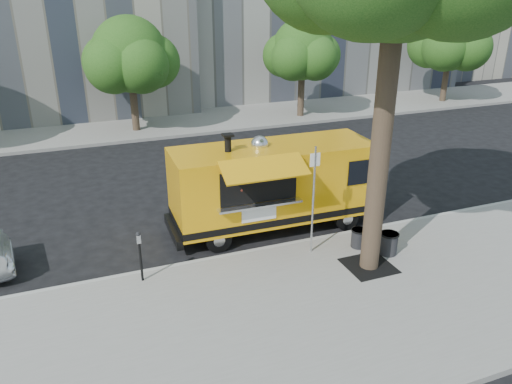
{
  "coord_description": "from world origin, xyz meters",
  "views": [
    {
      "loc": [
        -4.2,
        -12.21,
        6.93
      ],
      "look_at": [
        0.54,
        0.0,
        1.46
      ],
      "focal_mm": 35.0,
      "sensor_mm": 36.0,
      "label": 1
    }
  ],
  "objects_px": {
    "parking_meter": "(140,251)",
    "trash_bin_right": "(389,243)",
    "food_truck": "(273,184)",
    "trash_bin_left": "(359,237)",
    "far_tree_d": "(451,39)",
    "sign_post": "(313,194)",
    "far_tree_b": "(129,55)",
    "far_tree_c": "(303,49)"
  },
  "relations": [
    {
      "from": "parking_meter",
      "to": "sign_post",
      "type": "bearing_deg",
      "value": -2.52
    },
    {
      "from": "far_tree_c",
      "to": "trash_bin_left",
      "type": "xyz_separation_m",
      "value": [
        -5.11,
        -14.2,
        -3.28
      ]
    },
    {
      "from": "food_truck",
      "to": "parking_meter",
      "type": "bearing_deg",
      "value": -156.2
    },
    {
      "from": "far_tree_b",
      "to": "far_tree_d",
      "type": "bearing_deg",
      "value": -0.3
    },
    {
      "from": "far_tree_d",
      "to": "trash_bin_right",
      "type": "relative_size",
      "value": 9.24
    },
    {
      "from": "trash_bin_left",
      "to": "far_tree_d",
      "type": "bearing_deg",
      "value": 43.63
    },
    {
      "from": "far_tree_d",
      "to": "parking_meter",
      "type": "height_order",
      "value": "far_tree_d"
    },
    {
      "from": "far_tree_c",
      "to": "parking_meter",
      "type": "height_order",
      "value": "far_tree_c"
    },
    {
      "from": "far_tree_c",
      "to": "sign_post",
      "type": "height_order",
      "value": "far_tree_c"
    },
    {
      "from": "parking_meter",
      "to": "food_truck",
      "type": "height_order",
      "value": "food_truck"
    },
    {
      "from": "parking_meter",
      "to": "trash_bin_right",
      "type": "xyz_separation_m",
      "value": [
        6.44,
        -1.08,
        -0.51
      ]
    },
    {
      "from": "far_tree_b",
      "to": "food_truck",
      "type": "bearing_deg",
      "value": -79.78
    },
    {
      "from": "trash_bin_right",
      "to": "food_truck",
      "type": "bearing_deg",
      "value": 128.27
    },
    {
      "from": "trash_bin_right",
      "to": "parking_meter",
      "type": "bearing_deg",
      "value": 170.53
    },
    {
      "from": "sign_post",
      "to": "trash_bin_left",
      "type": "distance_m",
      "value": 1.97
    },
    {
      "from": "far_tree_c",
      "to": "food_truck",
      "type": "relative_size",
      "value": 0.82
    },
    {
      "from": "far_tree_b",
      "to": "sign_post",
      "type": "height_order",
      "value": "far_tree_b"
    },
    {
      "from": "far_tree_d",
      "to": "trash_bin_right",
      "type": "xyz_separation_m",
      "value": [
        -14.56,
        -15.03,
        -3.41
      ]
    },
    {
      "from": "far_tree_c",
      "to": "trash_bin_left",
      "type": "height_order",
      "value": "far_tree_c"
    },
    {
      "from": "sign_post",
      "to": "food_truck",
      "type": "bearing_deg",
      "value": 99.69
    },
    {
      "from": "far_tree_b",
      "to": "far_tree_c",
      "type": "height_order",
      "value": "far_tree_b"
    },
    {
      "from": "parking_meter",
      "to": "far_tree_d",
      "type": "bearing_deg",
      "value": 33.6
    },
    {
      "from": "far_tree_c",
      "to": "parking_meter",
      "type": "bearing_deg",
      "value": -128.66
    },
    {
      "from": "food_truck",
      "to": "sign_post",
      "type": "bearing_deg",
      "value": -79.02
    },
    {
      "from": "far_tree_c",
      "to": "far_tree_d",
      "type": "relative_size",
      "value": 0.92
    },
    {
      "from": "trash_bin_left",
      "to": "trash_bin_right",
      "type": "height_order",
      "value": "trash_bin_right"
    },
    {
      "from": "far_tree_c",
      "to": "far_tree_d",
      "type": "height_order",
      "value": "far_tree_d"
    },
    {
      "from": "far_tree_c",
      "to": "sign_post",
      "type": "xyz_separation_m",
      "value": [
        -6.45,
        -13.95,
        -1.87
      ]
    },
    {
      "from": "food_truck",
      "to": "trash_bin_left",
      "type": "height_order",
      "value": "food_truck"
    },
    {
      "from": "food_truck",
      "to": "trash_bin_right",
      "type": "relative_size",
      "value": 10.36
    },
    {
      "from": "far_tree_b",
      "to": "far_tree_c",
      "type": "distance_m",
      "value": 9.01
    },
    {
      "from": "far_tree_b",
      "to": "parking_meter",
      "type": "distance_m",
      "value": 14.48
    },
    {
      "from": "far_tree_b",
      "to": "trash_bin_left",
      "type": "bearing_deg",
      "value": -74.97
    },
    {
      "from": "sign_post",
      "to": "trash_bin_right",
      "type": "height_order",
      "value": "sign_post"
    },
    {
      "from": "sign_post",
      "to": "trash_bin_left",
      "type": "xyz_separation_m",
      "value": [
        1.34,
        -0.25,
        -1.41
      ]
    },
    {
      "from": "sign_post",
      "to": "far_tree_b",
      "type": "bearing_deg",
      "value": 100.15
    },
    {
      "from": "far_tree_d",
      "to": "food_truck",
      "type": "relative_size",
      "value": 0.89
    },
    {
      "from": "sign_post",
      "to": "parking_meter",
      "type": "distance_m",
      "value": 4.64
    },
    {
      "from": "food_truck",
      "to": "far_tree_c",
      "type": "bearing_deg",
      "value": 61.82
    },
    {
      "from": "trash_bin_right",
      "to": "trash_bin_left",
      "type": "bearing_deg",
      "value": 131.36
    },
    {
      "from": "parking_meter",
      "to": "trash_bin_left",
      "type": "xyz_separation_m",
      "value": [
        5.89,
        -0.45,
        -0.54
      ]
    },
    {
      "from": "far_tree_d",
      "to": "parking_meter",
      "type": "relative_size",
      "value": 4.23
    }
  ]
}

